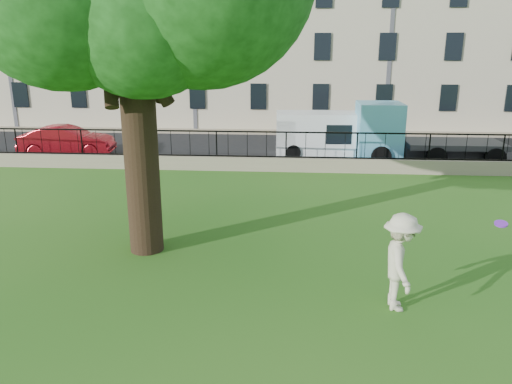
# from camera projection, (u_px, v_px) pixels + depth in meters

# --- Properties ---
(ground) EXTENTS (120.00, 120.00, 0.00)m
(ground) POSITION_uv_depth(u_px,v_px,m) (275.00, 311.00, 10.13)
(ground) COLOR #246317
(ground) RESTS_ON ground
(retaining_wall) EXTENTS (50.00, 0.40, 0.60)m
(retaining_wall) POSITION_uv_depth(u_px,v_px,m) (286.00, 164.00, 21.54)
(retaining_wall) COLOR gray
(retaining_wall) RESTS_ON ground
(iron_railing) EXTENTS (50.00, 0.05, 1.13)m
(iron_railing) POSITION_uv_depth(u_px,v_px,m) (286.00, 145.00, 21.30)
(iron_railing) COLOR black
(iron_railing) RESTS_ON retaining_wall
(street) EXTENTS (60.00, 9.00, 0.01)m
(street) POSITION_uv_depth(u_px,v_px,m) (287.00, 150.00, 26.12)
(street) COLOR black
(street) RESTS_ON ground
(sidewalk) EXTENTS (60.00, 1.40, 0.12)m
(sidewalk) POSITION_uv_depth(u_px,v_px,m) (289.00, 132.00, 31.08)
(sidewalk) COLOR gray
(sidewalk) RESTS_ON ground
(building_row) EXTENTS (56.40, 10.40, 13.80)m
(building_row) POSITION_uv_depth(u_px,v_px,m) (291.00, 21.00, 34.60)
(building_row) COLOR #BDB296
(building_row) RESTS_ON ground
(man) EXTENTS (0.77, 1.32, 2.03)m
(man) POSITION_uv_depth(u_px,v_px,m) (400.00, 262.00, 10.00)
(man) COLOR beige
(man) RESTS_ON ground
(frisbee) EXTENTS (0.33, 0.32, 0.12)m
(frisbee) POSITION_uv_depth(u_px,v_px,m) (501.00, 224.00, 10.47)
(frisbee) COLOR purple
(red_sedan) EXTENTS (4.61, 2.05, 1.47)m
(red_sedan) POSITION_uv_depth(u_px,v_px,m) (67.00, 141.00, 24.50)
(red_sedan) COLOR #AD1521
(red_sedan) RESTS_ON street
(white_van) EXTENTS (5.14, 2.18, 2.13)m
(white_van) POSITION_uv_depth(u_px,v_px,m) (328.00, 134.00, 24.43)
(white_van) COLOR white
(white_van) RESTS_ON street
(blue_truck) EXTENTS (6.49, 2.31, 2.72)m
(blue_truck) POSITION_uv_depth(u_px,v_px,m) (428.00, 133.00, 23.07)
(blue_truck) COLOR #5EB4DD
(blue_truck) RESTS_ON street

